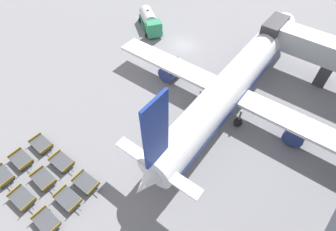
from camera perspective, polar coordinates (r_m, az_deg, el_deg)
The scene contains 12 objects.
ground_plane at distance 46.92m, azimuth 3.31°, elevation 15.02°, with size 500.00×500.00×0.00m, color gray.
airplane at distance 35.01m, azimuth 13.78°, elevation 6.72°, with size 35.33×37.91×13.37m.
fuel_tanker_primary at distance 51.00m, azimuth -4.04°, elevation 19.79°, with size 7.80×6.06×3.06m.
baggage_dolly_row_near_col_a at distance 34.51m, azimuth -32.44°, elevation -11.10°, with size 3.38×1.91×0.92m.
baggage_dolly_row_near_col_b at distance 32.03m, azimuth -29.15°, elevation -15.47°, with size 3.41×2.00×0.92m.
baggage_dolly_row_near_col_c at distance 29.88m, azimuth -24.92°, elevation -20.24°, with size 3.37×1.88×0.92m.
baggage_dolly_row_mid_a_col_a at distance 34.68m, azimuth -29.31°, elevation -8.41°, with size 3.39×1.93×0.92m.
baggage_dolly_row_mid_a_col_b at distance 32.15m, azimuth -25.46°, elevation -12.41°, with size 3.37×1.89×0.92m.
baggage_dolly_row_mid_a_col_c at distance 30.06m, azimuth -20.93°, elevation -16.65°, with size 3.40×1.97×0.92m.
baggage_dolly_row_mid_b_col_a at distance 34.95m, azimuth -25.85°, elevation -5.67°, with size 3.38×1.90×0.92m.
baggage_dolly_row_mid_b_col_b at distance 32.51m, azimuth -22.08°, elevation -9.37°, with size 3.41×1.98×0.92m.
baggage_dolly_row_mid_b_col_c at distance 30.30m, azimuth -17.43°, elevation -13.80°, with size 3.41×2.00×0.92m.
Camera 1 is at (24.21, -30.18, 26.54)m, focal length 28.00 mm.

